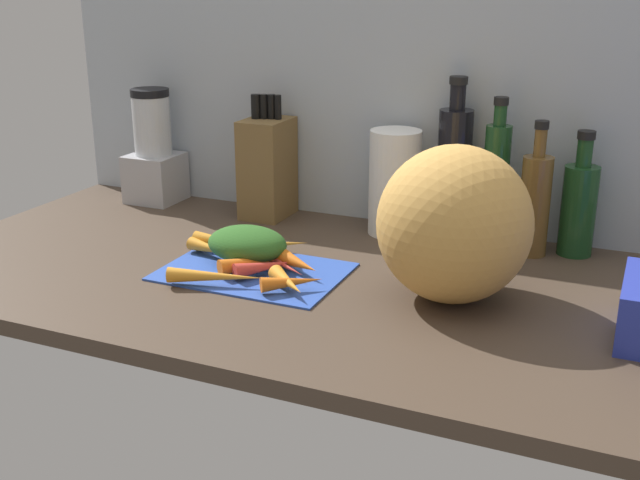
{
  "coord_description": "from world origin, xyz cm",
  "views": [
    {
      "loc": [
        52.83,
        -128.21,
        55.23
      ],
      "look_at": [
        -0.4,
        -6.32,
        9.36
      ],
      "focal_mm": 44.22,
      "sensor_mm": 36.0,
      "label": 1
    }
  ],
  "objects_px": {
    "bottle_0": "(454,170)",
    "paper_towel_roll": "(395,183)",
    "bottle_2": "(535,203)",
    "carrot_9": "(255,262)",
    "carrot_7": "(215,276)",
    "knife_block": "(267,167)",
    "carrot_3": "(276,261)",
    "carrot_6": "(259,257)",
    "carrot_1": "(211,249)",
    "carrot_4": "(265,267)",
    "bottle_3": "(579,206)",
    "carrot_5": "(224,242)",
    "bottle_1": "(495,183)",
    "carrot_2": "(297,263)",
    "blender_appliance": "(154,154)",
    "carrot_10": "(292,282)",
    "cutting_board": "(254,271)",
    "winter_squash": "(454,224)",
    "carrot_0": "(288,282)",
    "carrot_8": "(270,244)"
  },
  "relations": [
    {
      "from": "bottle_0",
      "to": "paper_towel_roll",
      "type": "bearing_deg",
      "value": -166.52
    },
    {
      "from": "bottle_2",
      "to": "carrot_9",
      "type": "bearing_deg",
      "value": -145.07
    },
    {
      "from": "carrot_7",
      "to": "knife_block",
      "type": "distance_m",
      "value": 0.46
    },
    {
      "from": "carrot_3",
      "to": "carrot_6",
      "type": "bearing_deg",
      "value": 169.67
    },
    {
      "from": "carrot_1",
      "to": "carrot_4",
      "type": "xyz_separation_m",
      "value": [
        0.15,
        -0.05,
        0.0
      ]
    },
    {
      "from": "carrot_1",
      "to": "carrot_6",
      "type": "relative_size",
      "value": 1.0
    },
    {
      "from": "carrot_6",
      "to": "bottle_3",
      "type": "relative_size",
      "value": 0.45
    },
    {
      "from": "knife_block",
      "to": "carrot_6",
      "type": "bearing_deg",
      "value": -66.1
    },
    {
      "from": "carrot_5",
      "to": "bottle_1",
      "type": "xyz_separation_m",
      "value": [
        0.49,
        0.27,
        0.11
      ]
    },
    {
      "from": "carrot_2",
      "to": "paper_towel_roll",
      "type": "height_order",
      "value": "paper_towel_roll"
    },
    {
      "from": "carrot_3",
      "to": "bottle_2",
      "type": "distance_m",
      "value": 0.53
    },
    {
      "from": "carrot_6",
      "to": "bottle_3",
      "type": "bearing_deg",
      "value": 29.97
    },
    {
      "from": "carrot_6",
      "to": "bottle_0",
      "type": "xyz_separation_m",
      "value": [
        0.3,
        0.33,
        0.13
      ]
    },
    {
      "from": "carrot_6",
      "to": "bottle_2",
      "type": "bearing_deg",
      "value": 30.92
    },
    {
      "from": "carrot_7",
      "to": "bottle_3",
      "type": "xyz_separation_m",
      "value": [
        0.58,
        0.45,
        0.08
      ]
    },
    {
      "from": "carrot_4",
      "to": "blender_appliance",
      "type": "relative_size",
      "value": 0.43
    },
    {
      "from": "carrot_3",
      "to": "carrot_10",
      "type": "relative_size",
      "value": 1.6
    },
    {
      "from": "bottle_0",
      "to": "carrot_9",
      "type": "bearing_deg",
      "value": -127.44
    },
    {
      "from": "carrot_5",
      "to": "bottle_1",
      "type": "bearing_deg",
      "value": 29.01
    },
    {
      "from": "carrot_7",
      "to": "knife_block",
      "type": "xyz_separation_m",
      "value": [
        -0.12,
        0.44,
        0.1
      ]
    },
    {
      "from": "cutting_board",
      "to": "carrot_4",
      "type": "xyz_separation_m",
      "value": [
        0.03,
        -0.02,
        0.02
      ]
    },
    {
      "from": "winter_squash",
      "to": "bottle_2",
      "type": "relative_size",
      "value": 1.0
    },
    {
      "from": "winter_squash",
      "to": "bottle_3",
      "type": "bearing_deg",
      "value": 62.06
    },
    {
      "from": "carrot_6",
      "to": "knife_block",
      "type": "height_order",
      "value": "knife_block"
    },
    {
      "from": "bottle_2",
      "to": "bottle_1",
      "type": "bearing_deg",
      "value": 166.41
    },
    {
      "from": "bottle_0",
      "to": "bottle_2",
      "type": "relative_size",
      "value": 1.26
    },
    {
      "from": "cutting_board",
      "to": "bottle_0",
      "type": "bearing_deg",
      "value": 51.66
    },
    {
      "from": "carrot_6",
      "to": "bottle_1",
      "type": "bearing_deg",
      "value": 38.05
    },
    {
      "from": "winter_squash",
      "to": "knife_block",
      "type": "xyz_separation_m",
      "value": [
        -0.52,
        0.31,
        -0.02
      ]
    },
    {
      "from": "carrot_7",
      "to": "bottle_0",
      "type": "relative_size",
      "value": 0.51
    },
    {
      "from": "carrot_10",
      "to": "bottle_3",
      "type": "height_order",
      "value": "bottle_3"
    },
    {
      "from": "carrot_4",
      "to": "carrot_6",
      "type": "relative_size",
      "value": 1.05
    },
    {
      "from": "carrot_3",
      "to": "carrot_9",
      "type": "bearing_deg",
      "value": -133.05
    },
    {
      "from": "carrot_0",
      "to": "bottle_3",
      "type": "xyz_separation_m",
      "value": [
        0.45,
        0.42,
        0.08
      ]
    },
    {
      "from": "cutting_board",
      "to": "winter_squash",
      "type": "relative_size",
      "value": 1.25
    },
    {
      "from": "paper_towel_roll",
      "to": "bottle_3",
      "type": "distance_m",
      "value": 0.38
    },
    {
      "from": "carrot_0",
      "to": "carrot_4",
      "type": "distance_m",
      "value": 0.09
    },
    {
      "from": "blender_appliance",
      "to": "carrot_7",
      "type": "bearing_deg",
      "value": -45.53
    },
    {
      "from": "bottle_0",
      "to": "carrot_6",
      "type": "bearing_deg",
      "value": -131.79
    },
    {
      "from": "carrot_3",
      "to": "carrot_8",
      "type": "height_order",
      "value": "carrot_8"
    },
    {
      "from": "carrot_4",
      "to": "bottle_2",
      "type": "distance_m",
      "value": 0.56
    },
    {
      "from": "carrot_3",
      "to": "carrot_10",
      "type": "bearing_deg",
      "value": -49.33
    },
    {
      "from": "carrot_7",
      "to": "carrot_9",
      "type": "xyz_separation_m",
      "value": [
        0.03,
        0.09,
        0.0
      ]
    },
    {
      "from": "carrot_1",
      "to": "bottle_0",
      "type": "xyz_separation_m",
      "value": [
        0.4,
        0.33,
        0.13
      ]
    },
    {
      "from": "carrot_3",
      "to": "carrot_1",
      "type": "bearing_deg",
      "value": 177.64
    },
    {
      "from": "bottle_3",
      "to": "carrot_5",
      "type": "bearing_deg",
      "value": -156.39
    },
    {
      "from": "cutting_board",
      "to": "carrot_9",
      "type": "bearing_deg",
      "value": -27.12
    },
    {
      "from": "carrot_3",
      "to": "carrot_9",
      "type": "height_order",
      "value": "carrot_9"
    },
    {
      "from": "carrot_5",
      "to": "bottle_0",
      "type": "bearing_deg",
      "value": 36.97
    },
    {
      "from": "cutting_board",
      "to": "carrot_2",
      "type": "distance_m",
      "value": 0.09
    }
  ]
}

